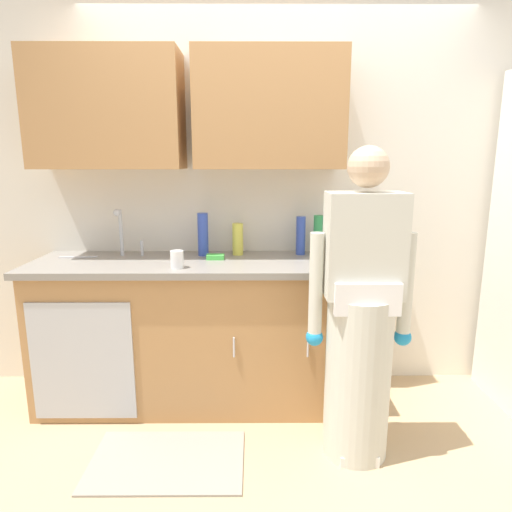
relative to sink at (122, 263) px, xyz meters
The scene contains 15 objects.
ground_plane 1.52m from the sink, 35.97° to the right, with size 9.00×9.00×0.00m, color tan.
kitchen_wall_with_uppers 1.04m from the sink, 19.00° to the left, with size 4.80×0.44×2.70m.
counter_cabinet 0.64m from the sink, ahead, with size 1.90×0.62×0.90m.
countertop 0.42m from the sink, ahead, with size 1.96×0.66×0.04m, color gray.
sink is the anchor object (origin of this frame).
person_at_sink 1.50m from the sink, 22.42° to the right, with size 0.55×0.34×1.62m.
floor_mat 1.19m from the sink, 60.79° to the right, with size 0.80×0.50×0.01m, color gray.
bottle_water_short 0.54m from the sink, 16.57° to the left, with size 0.07×0.07×0.28m, color #334CB2.
bottle_water_tall 1.26m from the sink, ahead, with size 0.06×0.06×0.26m, color #2D8C4C.
bottle_soap 0.75m from the sink, 13.18° to the left, with size 0.07×0.07×0.21m, color #D8D14C.
bottle_dish_liquid 1.16m from the sink, ahead, with size 0.06×0.06×0.25m, color #334CB2.
bottle_cleaner_spray 1.35m from the sink, ahead, with size 0.06×0.06×0.27m, color #334CB2.
cup_by_sink 0.44m from the sink, 28.30° to the right, with size 0.08×0.08×0.10m, color white.
knife_on_counter 0.32m from the sink, 163.66° to the left, with size 0.24×0.02×0.01m, color silver.
sponge 0.58m from the sink, ahead, with size 0.11×0.07×0.03m, color #4CBF4C.
Camera 1 is at (-0.15, -1.99, 1.54)m, focal length 31.00 mm.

